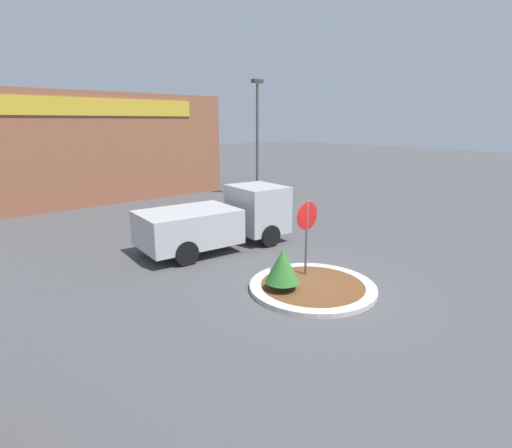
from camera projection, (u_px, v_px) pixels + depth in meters
The scene contains 7 objects.
ground_plane at pixel (312, 289), 11.10m from camera, with size 120.00×120.00×0.00m, color #474749.
traffic_island at pixel (312, 287), 11.09m from camera, with size 3.51×3.51×0.13m.
stop_sign at pixel (307, 225), 11.46m from camera, with size 0.82×0.07×2.34m.
island_shrub at pixel (282, 266), 10.62m from camera, with size 0.92×0.92×1.12m.
utility_truck at pixel (220, 219), 14.54m from camera, with size 5.69×2.73×2.13m.
storefront_building at pixel (88, 147), 23.78m from camera, with size 15.03×6.07×6.06m.
light_pole at pixel (257, 131), 23.48m from camera, with size 0.70×0.30×6.85m.
Camera 1 is at (-7.99, -6.67, 4.54)m, focal length 28.00 mm.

